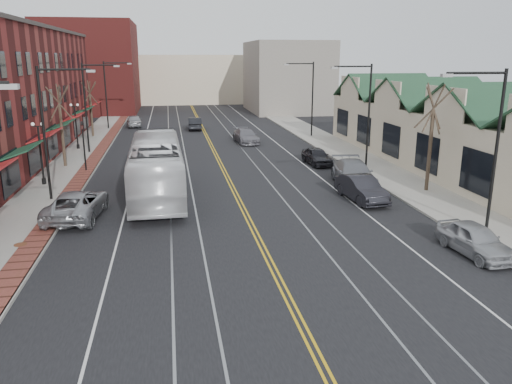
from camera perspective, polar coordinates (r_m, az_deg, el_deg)
name	(u,v)px	position (r m, az deg, el deg)	size (l,w,h in m)	color
ground	(294,310)	(18.20, 4.34, -13.31)	(160.00, 160.00, 0.00)	black
sidewalk_left	(57,185)	(37.36, -21.84, 0.80)	(4.00, 120.00, 0.15)	gray
sidewalk_right	(382,171)	(39.87, 14.17, 2.29)	(4.00, 120.00, 0.15)	gray
building_right	(456,141)	(42.25, 21.87, 5.45)	(8.00, 36.00, 4.60)	beige
backdrop_left	(91,67)	(86.33, -18.30, 13.37)	(14.00, 18.00, 14.00)	maroon
backdrop_mid	(189,79)	(100.65, -7.70, 12.71)	(22.00, 14.00, 9.00)	beige
backdrop_right	(287,77)	(82.76, 3.58, 12.99)	(12.00, 16.00, 11.00)	slate
streetlight_l_1	(51,120)	(32.46, -22.43, 7.62)	(3.33, 0.25, 8.00)	black
streetlight_l_2	(90,98)	(48.13, -18.46, 10.10)	(3.33, 0.25, 8.00)	black
streetlight_l_3	(109,88)	(63.97, -16.42, 11.34)	(3.33, 0.25, 8.00)	black
streetlight_r_0	(490,136)	(26.50, 25.14, 5.86)	(3.33, 0.25, 8.00)	black
streetlight_r_1	(364,105)	(40.57, 12.23, 9.72)	(3.33, 0.25, 8.00)	black
streetlight_r_2	(309,91)	(55.69, 6.04, 11.38)	(3.33, 0.25, 8.00)	black
lamppost_l_2	(41,155)	(37.11, -23.37, 3.92)	(0.84, 0.28, 4.27)	black
lamppost_l_3	(76,127)	(50.66, -19.85, 6.98)	(0.84, 0.28, 4.27)	black
tree_left_near	(61,124)	(42.65, -21.36, 7.23)	(1.78, 1.37, 6.48)	#382B21
tree_left_far	(91,108)	(58.35, -18.36, 9.15)	(1.66, 1.28, 6.02)	#382B21
tree_right_mid	(431,136)	(34.16, 19.37, 6.07)	(1.90, 1.46, 6.93)	#382B21
manhole_far	(21,245)	(25.98, -25.32, -5.45)	(0.60, 0.60, 0.02)	#592D19
traffic_signal	(84,142)	(40.52, -19.10, 5.40)	(0.18, 0.15, 3.80)	black
transit_bus	(156,167)	(32.50, -11.31, 2.78)	(3.09, 13.22, 3.68)	white
parked_suv	(77,204)	(29.25, -19.80, -1.35)	(2.62, 5.67, 1.58)	#9B9DA1
parked_car_a	(475,239)	(24.63, 23.76, -4.99)	(1.70, 4.22, 1.44)	#A2A4A9
parked_car_b	(361,189)	(31.58, 11.95, 0.39)	(1.64, 4.71, 1.55)	black
parked_car_c	(354,174)	(35.19, 11.09, 2.08)	(2.38, 5.85, 1.70)	slate
parked_car_d	(317,156)	(41.74, 6.97, 4.09)	(1.65, 4.10, 1.40)	black
distant_car_left	(195,124)	(62.13, -7.00, 7.77)	(1.57, 4.49, 1.48)	black
distant_car_right	(246,136)	(52.01, -1.17, 6.42)	(2.03, 4.99, 1.45)	slate
distant_car_far	(134,121)	(66.11, -13.75, 7.92)	(1.81, 4.50, 1.53)	#97999E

